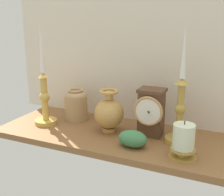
{
  "coord_description": "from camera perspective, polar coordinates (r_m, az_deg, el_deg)",
  "views": [
    {
      "loc": [
        39.29,
        -97.82,
        44.61
      ],
      "look_at": [
        -5.21,
        0.0,
        14.0
      ],
      "focal_mm": 47.5,
      "sensor_mm": 36.0,
      "label": 1
    }
  ],
  "objects": [
    {
      "name": "back_wall",
      "position": [
        1.23,
        5.86,
        10.18
      ],
      "size": [
        120.0,
        2.0,
        65.0
      ],
      "primitive_type": "cube",
      "color": "beige",
      "rests_on": "ground_plane"
    },
    {
      "name": "candlestick_tall_left",
      "position": [
        1.06,
        12.98,
        -2.34
      ],
      "size": [
        9.72,
        9.72,
        41.46
      ],
      "color": "#B38E3A",
      "rests_on": "ground_plane"
    },
    {
      "name": "candlestick_tall_center",
      "position": [
        1.25,
        -12.87,
        0.39
      ],
      "size": [
        9.22,
        9.22,
        42.07
      ],
      "color": "gold",
      "rests_on": "ground_plane"
    },
    {
      "name": "ivy_sprig",
      "position": [
        1.04,
        4.0,
        -7.82
      ],
      "size": [
        10.29,
        7.2,
        5.84
      ],
      "color": "#3C7547",
      "rests_on": "ground_plane"
    },
    {
      "name": "ground_plane",
      "position": [
        1.15,
        2.39,
        -7.6
      ],
      "size": [
        100.0,
        36.0,
        2.4
      ],
      "primitive_type": "cube",
      "color": "brown"
    },
    {
      "name": "brass_vase_bulbous",
      "position": [
        1.15,
        -0.59,
        -2.85
      ],
      "size": [
        11.57,
        11.57,
        16.83
      ],
      "color": "#C08F47",
      "rests_on": "ground_plane"
    },
    {
      "name": "pillar_candle_front",
      "position": [
        0.98,
        13.58,
        -8.03
      ],
      "size": [
        8.97,
        8.97,
        12.41
      ],
      "color": "#AB8839",
      "rests_on": "ground_plane"
    },
    {
      "name": "brass_vase_jar",
      "position": [
        1.29,
        -6.93,
        -1.16
      ],
      "size": [
        9.8,
        9.8,
        13.61
      ],
      "color": "tan",
      "rests_on": "ground_plane"
    },
    {
      "name": "mantel_clock",
      "position": [
        1.12,
        7.51,
        -2.64
      ],
      "size": [
        11.17,
        10.06,
        18.11
      ],
      "color": "#523422",
      "rests_on": "ground_plane"
    }
  ]
}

